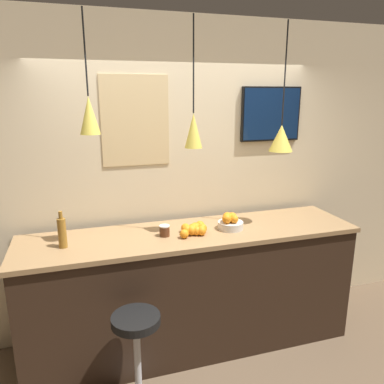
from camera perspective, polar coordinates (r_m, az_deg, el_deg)
name	(u,v)px	position (r m, az deg, el deg)	size (l,w,h in m)	color
back_wall	(178,180)	(3.52, -2.21, 1.89)	(8.00, 0.06, 2.90)	beige
service_counter	(192,289)	(3.44, 0.00, -14.62)	(2.88, 0.70, 1.10)	black
bar_stool	(137,347)	(2.87, -8.37, -22.39)	(0.37, 0.37, 0.76)	#B7B7BC
fruit_bowl	(230,222)	(3.26, 5.87, -4.58)	(0.22, 0.22, 0.15)	beige
orange_pile	(193,229)	(3.14, 0.20, -5.69)	(0.26, 0.23, 0.09)	orange
juice_bottle	(62,232)	(3.01, -19.18, -5.82)	(0.06, 0.06, 0.29)	olive
spread_jar	(165,231)	(3.10, -4.20, -5.90)	(0.08, 0.08, 0.09)	#562D19
pendant_lamp_left	(89,115)	(2.83, -15.38, 11.28)	(0.15, 0.15, 0.85)	black
pendant_lamp_middle	(193,130)	(2.97, 0.22, 9.48)	(0.14, 0.14, 0.98)	black
pendant_lamp_right	(281,137)	(3.29, 13.44, 8.09)	(0.20, 0.20, 1.05)	black
mounted_tv	(271,114)	(3.74, 11.94, 11.54)	(0.61, 0.04, 0.51)	black
wall_poster	(135,121)	(3.33, -8.62, 10.64)	(0.59, 0.01, 0.78)	#DBBC84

